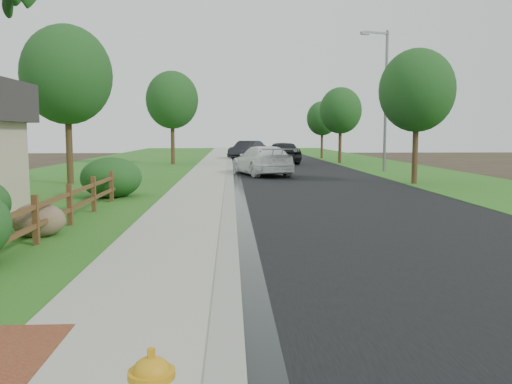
{
  "coord_description": "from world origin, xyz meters",
  "views": [
    {
      "loc": [
        0.46,
        -6.12,
        2.37
      ],
      "look_at": [
        0.99,
        5.29,
        1.12
      ],
      "focal_mm": 38.0,
      "sensor_mm": 36.0,
      "label": 1
    }
  ],
  "objects_px": {
    "streetlight": "(384,93)",
    "ranch_fence": "(54,210)",
    "dark_car_mid": "(282,152)",
    "white_suv": "(262,161)"
  },
  "relations": [
    {
      "from": "white_suv",
      "to": "dark_car_mid",
      "type": "distance_m",
      "value": 11.69
    },
    {
      "from": "ranch_fence",
      "to": "white_suv",
      "type": "bearing_deg",
      "value": 71.97
    },
    {
      "from": "white_suv",
      "to": "streetlight",
      "type": "distance_m",
      "value": 8.76
    },
    {
      "from": "dark_car_mid",
      "to": "ranch_fence",
      "type": "bearing_deg",
      "value": 66.11
    },
    {
      "from": "white_suv",
      "to": "ranch_fence",
      "type": "bearing_deg",
      "value": 56.98
    },
    {
      "from": "ranch_fence",
      "to": "streetlight",
      "type": "xyz_separation_m",
      "value": [
        13.31,
        20.18,
        4.19
      ]
    },
    {
      "from": "ranch_fence",
      "to": "streetlight",
      "type": "relative_size",
      "value": 1.99
    },
    {
      "from": "white_suv",
      "to": "dark_car_mid",
      "type": "xyz_separation_m",
      "value": [
        2.22,
        11.48,
        0.06
      ]
    },
    {
      "from": "streetlight",
      "to": "ranch_fence",
      "type": "bearing_deg",
      "value": -123.41
    },
    {
      "from": "dark_car_mid",
      "to": "white_suv",
      "type": "bearing_deg",
      "value": 70.49
    }
  ]
}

